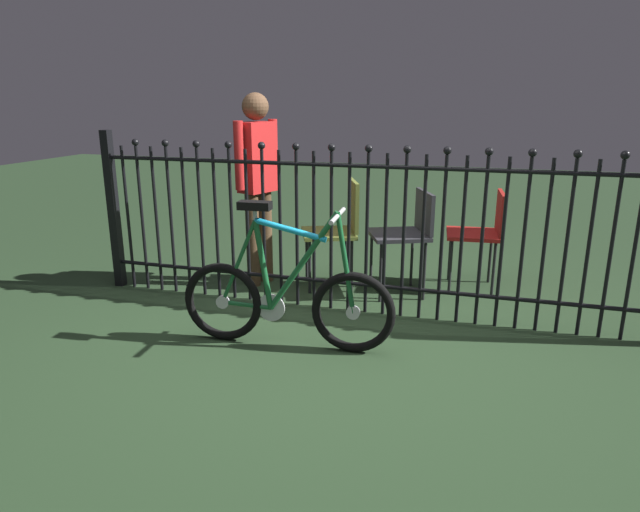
# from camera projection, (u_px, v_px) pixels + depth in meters

# --- Properties ---
(ground_plane) EXTENTS (20.00, 20.00, 0.00)m
(ground_plane) POSITION_uv_depth(u_px,v_px,m) (334.00, 352.00, 3.47)
(ground_plane) COLOR #253B22
(iron_fence) EXTENTS (4.20, 0.07, 1.28)m
(iron_fence) POSITION_uv_depth(u_px,v_px,m) (354.00, 226.00, 3.96)
(iron_fence) COLOR black
(iron_fence) RESTS_ON ground
(bicycle) EXTENTS (1.37, 0.40, 0.93)m
(bicycle) POSITION_uv_depth(u_px,v_px,m) (286.00, 299.00, 3.47)
(bicycle) COLOR black
(bicycle) RESTS_ON ground
(chair_olive) EXTENTS (0.55, 0.55, 0.88)m
(chair_olive) POSITION_uv_depth(u_px,v_px,m) (339.00, 224.00, 4.54)
(chair_olive) COLOR black
(chair_olive) RESTS_ON ground
(chair_charcoal) EXTENTS (0.57, 0.57, 0.83)m
(chair_charcoal) POSITION_uv_depth(u_px,v_px,m) (408.00, 229.00, 4.36)
(chair_charcoal) COLOR black
(chair_charcoal) RESTS_ON ground
(chair_red) EXTENTS (0.45, 0.45, 0.81)m
(chair_red) POSITION_uv_depth(u_px,v_px,m) (483.00, 229.00, 4.49)
(chair_red) COLOR black
(chair_red) RESTS_ON ground
(person_visitor) EXTENTS (0.27, 0.45, 1.57)m
(person_visitor) POSITION_uv_depth(u_px,v_px,m) (257.00, 174.00, 4.50)
(person_visitor) COLOR #4C3823
(person_visitor) RESTS_ON ground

